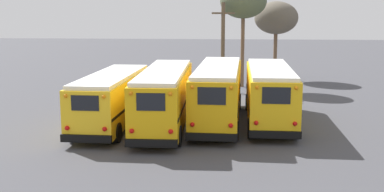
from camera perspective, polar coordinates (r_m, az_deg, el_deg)
The scene contains 8 objects.
ground_plane at distance 27.73m, azimuth 0.04°, elevation -3.25°, with size 160.00×160.00×0.00m, color #424247.
school_bus_0 at distance 27.17m, azimuth -9.41°, elevation -0.19°, with size 2.72×9.57×2.95m.
school_bus_1 at distance 26.63m, azimuth -3.26°, elevation 0.03°, with size 2.63×10.76×3.22m.
school_bus_2 at distance 27.61m, azimuth 3.12°, elevation 0.49°, with size 2.84×10.67×3.31m.
school_bus_3 at distance 27.90m, azimuth 9.17°, elevation 0.40°, with size 2.70×9.74×3.24m.
utility_pole at distance 38.37m, azimuth 3.68°, elevation 5.99°, with size 1.80×0.31×7.02m.
bare_tree_0 at distance 45.87m, azimuth 9.95°, elevation 9.07°, with size 4.04×4.04×7.22m.
bare_tree_1 at distance 40.53m, azimuth 6.11°, elevation 11.08°, with size 3.85×3.85×8.60m.
Camera 1 is at (2.08, -26.88, 6.45)m, focal length 45.00 mm.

